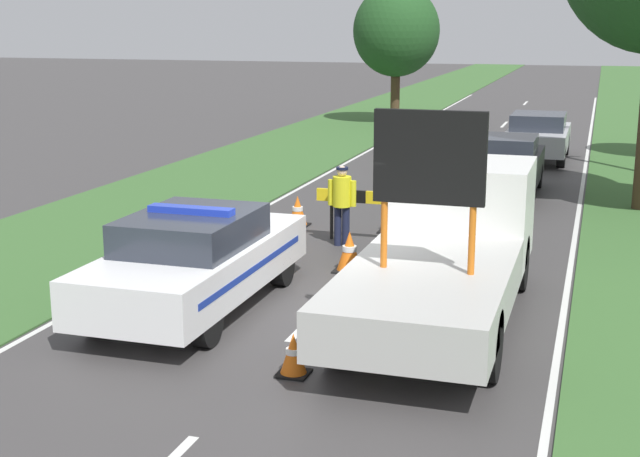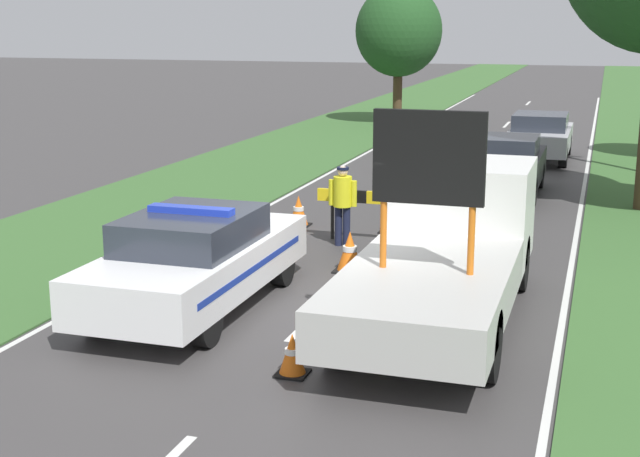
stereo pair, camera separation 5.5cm
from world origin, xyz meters
TOP-DOWN VIEW (x-y plane):
  - ground_plane at (0.00, 0.00)m, footprint 160.00×160.00m
  - lane_markings at (0.00, 11.68)m, footprint 7.19×58.80m
  - grass_verge_left at (-6.12, 20.00)m, footprint 4.95×120.00m
  - police_car at (-1.82, -0.50)m, footprint 1.90×4.92m
  - work_truck at (1.82, 0.49)m, footprint 2.16×6.25m
  - road_barrier at (0.08, 4.37)m, footprint 3.05×0.08m
  - police_officer at (-0.79, 3.90)m, footprint 0.57×0.36m
  - pedestrian_civilian at (0.69, 3.81)m, footprint 0.56×0.35m
  - traffic_cone_near_police at (-1.88, 3.54)m, footprint 0.44×0.44m
  - traffic_cone_centre_front at (-0.12, 5.34)m, footprint 0.53×0.53m
  - traffic_cone_near_truck at (-0.16, 2.19)m, footprint 0.52×0.52m
  - traffic_cone_behind_barrier at (-2.18, 5.28)m, footprint 0.48×0.48m
  - traffic_cone_lane_edge at (0.45, -2.56)m, footprint 0.39×0.39m
  - queued_car_sedan_black at (1.64, 10.18)m, footprint 1.75×3.92m
  - queued_car_sedan_silver at (2.04, 16.40)m, footprint 1.84×4.38m
  - roadside_tree_mid_right at (-4.52, 24.98)m, footprint 3.62×3.62m

SIDE VIEW (x-z plane):
  - ground_plane at x=0.00m, z-range 0.00..0.00m
  - lane_markings at x=0.00m, z-range 0.00..0.01m
  - grass_verge_left at x=-6.12m, z-range 0.00..0.03m
  - traffic_cone_lane_edge at x=0.45m, z-range 0.00..0.54m
  - traffic_cone_near_police at x=-1.88m, z-range 0.00..0.60m
  - traffic_cone_behind_barrier at x=-2.18m, z-range 0.00..0.65m
  - traffic_cone_near_truck at x=-0.16m, z-range 0.00..0.72m
  - traffic_cone_centre_front at x=-0.12m, z-range 0.00..0.72m
  - queued_car_sedan_silver at x=2.04m, z-range 0.03..1.51m
  - queued_car_sedan_black at x=1.64m, z-range 0.03..1.52m
  - police_car at x=-1.82m, z-range -0.03..1.58m
  - road_barrier at x=0.08m, z-range 0.33..1.35m
  - pedestrian_civilian at x=0.69m, z-range 0.13..1.68m
  - police_officer at x=-0.79m, z-range 0.15..1.73m
  - work_truck at x=1.82m, z-range -0.57..2.63m
  - roadside_tree_mid_right at x=-4.52m, z-range 0.98..6.77m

